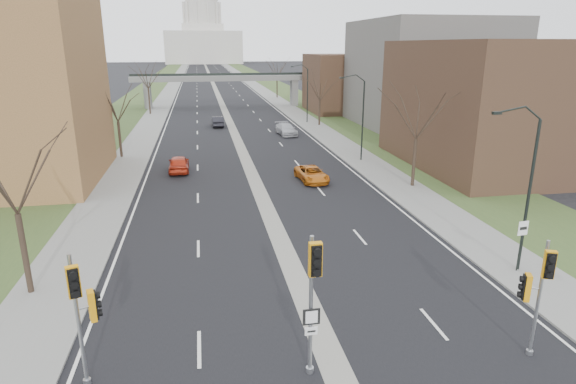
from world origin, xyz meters
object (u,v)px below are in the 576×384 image
object	(u,v)px
signal_pole_right	(538,284)
car_right_mid	(286,129)
signal_pole_left	(82,303)
signal_pole_median	(313,284)
car_right_near	(312,174)
car_left_far	(218,121)
car_left_near	(179,163)
speed_limit_sign	(521,237)

from	to	relation	value
signal_pole_right	car_right_mid	size ratio (longest dim) A/B	0.92
signal_pole_left	signal_pole_right	size ratio (longest dim) A/B	1.05
signal_pole_median	car_right_near	xyz separation A→B (m)	(5.94, 25.72, -3.12)
car_left_far	car_left_near	bearing A→B (deg)	78.52
signal_pole_median	speed_limit_sign	size ratio (longest dim) A/B	1.94
car_left_near	speed_limit_sign	bearing A→B (deg)	125.63
signal_pole_left	signal_pole_right	distance (m)	16.23
car_left_near	car_right_mid	size ratio (longest dim) A/B	0.89
car_right_mid	car_left_near	bearing A→B (deg)	-133.41
speed_limit_sign	car_right_near	bearing A→B (deg)	101.40
signal_pole_left	car_right_mid	size ratio (longest dim) A/B	0.96
signal_pole_left	car_left_far	distance (m)	56.78
car_right_mid	signal_pole_right	bearing A→B (deg)	-94.87
signal_pole_left	car_left_near	world-z (taller)	signal_pole_left
car_left_far	car_right_near	bearing A→B (deg)	101.22
signal_pole_median	signal_pole_right	bearing A→B (deg)	-2.61
signal_pole_right	car_right_near	size ratio (longest dim) A/B	1.02
car_left_near	car_left_far	world-z (taller)	car_left_near
speed_limit_sign	car_left_far	xyz separation A→B (m)	(-13.61, 51.06, -1.29)
signal_pole_median	signal_pole_right	size ratio (longest dim) A/B	1.13
signal_pole_median	speed_limit_sign	bearing A→B (deg)	25.81
signal_pole_left	car_left_near	distance (m)	30.43
car_left_far	signal_pole_median	bearing A→B (deg)	89.81
signal_pole_left	signal_pole_median	xyz separation A→B (m)	(7.73, -1.00, 0.49)
speed_limit_sign	car_left_near	distance (m)	31.02
signal_pole_left	signal_pole_right	world-z (taller)	signal_pole_left
car_right_near	car_right_mid	size ratio (longest dim) A/B	0.90
signal_pole_right	car_left_far	size ratio (longest dim) A/B	1.05
car_right_near	signal_pole_right	bearing A→B (deg)	-89.15
car_left_far	signal_pole_right	bearing A→B (deg)	98.13
car_right_mid	car_right_near	bearing A→B (deg)	-100.16
signal_pole_right	car_left_near	size ratio (longest dim) A/B	1.03
signal_pole_median	speed_limit_sign	xyz separation A→B (m)	(12.59, 6.27, -1.73)
car_left_near	car_left_far	distance (m)	26.49
signal_pole_left	speed_limit_sign	bearing A→B (deg)	-4.48
signal_pole_right	car_left_far	world-z (taller)	signal_pole_right
speed_limit_sign	car_right_near	world-z (taller)	speed_limit_sign
signal_pole_left	car_right_near	bearing A→B (deg)	42.05
signal_pole_median	car_right_mid	size ratio (longest dim) A/B	1.04
signal_pole_right	car_right_near	distance (m)	26.25
signal_pole_median	speed_limit_sign	world-z (taller)	signal_pole_median
signal_pole_right	car_left_far	bearing A→B (deg)	121.73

